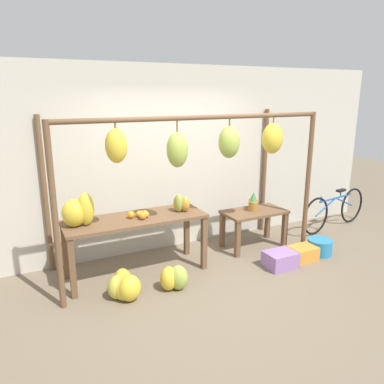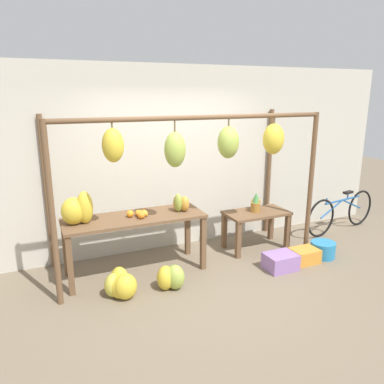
{
  "view_description": "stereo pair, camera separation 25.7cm",
  "coord_description": "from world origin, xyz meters",
  "px_view_note": "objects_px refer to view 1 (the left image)",
  "views": [
    {
      "loc": [
        -2.16,
        -3.62,
        2.38
      ],
      "look_at": [
        0.08,
        0.89,
        1.05
      ],
      "focal_mm": 35.0,
      "sensor_mm": 36.0,
      "label": 1
    },
    {
      "loc": [
        -1.93,
        -3.73,
        2.38
      ],
      "look_at": [
        0.08,
        0.89,
        1.05
      ],
      "focal_mm": 35.0,
      "sensor_mm": 36.0,
      "label": 2
    }
  ],
  "objects_px": {
    "banana_pile_on_table": "(79,211)",
    "banana_pile_ground_left": "(124,287)",
    "fruit_crate_purple": "(303,253)",
    "fruit_crate_white": "(280,260)",
    "pineapple_cluster": "(253,203)",
    "papaya_pile": "(180,203)",
    "orange_pile": "(141,214)",
    "banana_pile_ground_right": "(174,278)",
    "parked_bicycle": "(335,210)",
    "blue_bucket": "(320,247)"
  },
  "relations": [
    {
      "from": "parked_bicycle",
      "to": "pineapple_cluster",
      "type": "bearing_deg",
      "value": 179.84
    },
    {
      "from": "banana_pile_on_table",
      "to": "fruit_crate_purple",
      "type": "bearing_deg",
      "value": -12.61
    },
    {
      "from": "fruit_crate_purple",
      "to": "papaya_pile",
      "type": "bearing_deg",
      "value": 158.6
    },
    {
      "from": "banana_pile_ground_left",
      "to": "blue_bucket",
      "type": "distance_m",
      "value": 3.04
    },
    {
      "from": "fruit_crate_white",
      "to": "papaya_pile",
      "type": "relative_size",
      "value": 1.68
    },
    {
      "from": "orange_pile",
      "to": "banana_pile_ground_right",
      "type": "distance_m",
      "value": 0.93
    },
    {
      "from": "banana_pile_ground_left",
      "to": "fruit_crate_white",
      "type": "relative_size",
      "value": 1.07
    },
    {
      "from": "fruit_crate_purple",
      "to": "banana_pile_on_table",
      "type": "bearing_deg",
      "value": 167.39
    },
    {
      "from": "banana_pile_ground_left",
      "to": "papaya_pile",
      "type": "xyz_separation_m",
      "value": [
        0.99,
        0.54,
        0.76
      ]
    },
    {
      "from": "banana_pile_ground_right",
      "to": "blue_bucket",
      "type": "height_order",
      "value": "banana_pile_ground_right"
    },
    {
      "from": "pineapple_cluster",
      "to": "blue_bucket",
      "type": "distance_m",
      "value": 1.2
    },
    {
      "from": "orange_pile",
      "to": "parked_bicycle",
      "type": "bearing_deg",
      "value": 2.3
    },
    {
      "from": "orange_pile",
      "to": "blue_bucket",
      "type": "bearing_deg",
      "value": -12.84
    },
    {
      "from": "pineapple_cluster",
      "to": "papaya_pile",
      "type": "xyz_separation_m",
      "value": [
        -1.33,
        -0.14,
        0.2
      ]
    },
    {
      "from": "papaya_pile",
      "to": "orange_pile",
      "type": "bearing_deg",
      "value": -178.59
    },
    {
      "from": "banana_pile_ground_right",
      "to": "fruit_crate_purple",
      "type": "bearing_deg",
      "value": -1.43
    },
    {
      "from": "banana_pile_on_table",
      "to": "fruit_crate_white",
      "type": "height_order",
      "value": "banana_pile_on_table"
    },
    {
      "from": "orange_pile",
      "to": "fruit_crate_purple",
      "type": "bearing_deg",
      "value": -15.89
    },
    {
      "from": "banana_pile_on_table",
      "to": "fruit_crate_purple",
      "type": "height_order",
      "value": "banana_pile_on_table"
    },
    {
      "from": "banana_pile_on_table",
      "to": "banana_pile_ground_left",
      "type": "bearing_deg",
      "value": -56.73
    },
    {
      "from": "pineapple_cluster",
      "to": "blue_bucket",
      "type": "relative_size",
      "value": 0.75
    },
    {
      "from": "orange_pile",
      "to": "banana_pile_ground_right",
      "type": "height_order",
      "value": "orange_pile"
    },
    {
      "from": "banana_pile_ground_right",
      "to": "banana_pile_ground_left",
      "type": "bearing_deg",
      "value": 174.02
    },
    {
      "from": "orange_pile",
      "to": "banana_pile_ground_right",
      "type": "xyz_separation_m",
      "value": [
        0.21,
        -0.59,
        -0.69
      ]
    },
    {
      "from": "banana_pile_ground_right",
      "to": "blue_bucket",
      "type": "xyz_separation_m",
      "value": [
        2.43,
        -0.01,
        -0.04
      ]
    },
    {
      "from": "parked_bicycle",
      "to": "papaya_pile",
      "type": "xyz_separation_m",
      "value": [
        -3.12,
        -0.13,
        0.57
      ]
    },
    {
      "from": "orange_pile",
      "to": "parked_bicycle",
      "type": "distance_m",
      "value": 3.74
    },
    {
      "from": "banana_pile_ground_left",
      "to": "banana_pile_ground_right",
      "type": "relative_size",
      "value": 1.08
    },
    {
      "from": "banana_pile_ground_right",
      "to": "fruit_crate_white",
      "type": "height_order",
      "value": "banana_pile_ground_right"
    },
    {
      "from": "banana_pile_ground_left",
      "to": "parked_bicycle",
      "type": "height_order",
      "value": "parked_bicycle"
    },
    {
      "from": "fruit_crate_white",
      "to": "banana_pile_ground_left",
      "type": "bearing_deg",
      "value": 175.87
    },
    {
      "from": "papaya_pile",
      "to": "fruit_crate_white",
      "type": "bearing_deg",
      "value": -29.85
    },
    {
      "from": "pineapple_cluster",
      "to": "papaya_pile",
      "type": "height_order",
      "value": "papaya_pile"
    },
    {
      "from": "banana_pile_ground_right",
      "to": "parked_bicycle",
      "type": "distance_m",
      "value": 3.58
    },
    {
      "from": "banana_pile_ground_right",
      "to": "fruit_crate_purple",
      "type": "height_order",
      "value": "banana_pile_ground_right"
    },
    {
      "from": "pineapple_cluster",
      "to": "fruit_crate_purple",
      "type": "bearing_deg",
      "value": -66.41
    },
    {
      "from": "banana_pile_ground_right",
      "to": "blue_bucket",
      "type": "distance_m",
      "value": 2.43
    },
    {
      "from": "banana_pile_ground_left",
      "to": "blue_bucket",
      "type": "relative_size",
      "value": 1.26
    },
    {
      "from": "fruit_crate_white",
      "to": "parked_bicycle",
      "type": "xyz_separation_m",
      "value": [
        1.91,
        0.83,
        0.24
      ]
    },
    {
      "from": "blue_bucket",
      "to": "fruit_crate_purple",
      "type": "distance_m",
      "value": 0.38
    },
    {
      "from": "orange_pile",
      "to": "fruit_crate_white",
      "type": "relative_size",
      "value": 0.65
    },
    {
      "from": "orange_pile",
      "to": "fruit_crate_purple",
      "type": "height_order",
      "value": "orange_pile"
    },
    {
      "from": "banana_pile_on_table",
      "to": "banana_pile_ground_left",
      "type": "xyz_separation_m",
      "value": [
        0.37,
        -0.56,
        -0.83
      ]
    },
    {
      "from": "orange_pile",
      "to": "fruit_crate_purple",
      "type": "xyz_separation_m",
      "value": [
        2.25,
        -0.64,
        -0.74
      ]
    },
    {
      "from": "fruit_crate_white",
      "to": "fruit_crate_purple",
      "type": "xyz_separation_m",
      "value": [
        0.45,
        0.04,
        -0.01
      ]
    },
    {
      "from": "parked_bicycle",
      "to": "banana_pile_ground_left",
      "type": "bearing_deg",
      "value": -170.68
    },
    {
      "from": "pineapple_cluster",
      "to": "papaya_pile",
      "type": "bearing_deg",
      "value": -173.98
    },
    {
      "from": "pineapple_cluster",
      "to": "papaya_pile",
      "type": "relative_size",
      "value": 1.06
    },
    {
      "from": "banana_pile_ground_left",
      "to": "papaya_pile",
      "type": "relative_size",
      "value": 1.79
    },
    {
      "from": "banana_pile_ground_left",
      "to": "banana_pile_on_table",
      "type": "bearing_deg",
      "value": 123.27
    }
  ]
}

